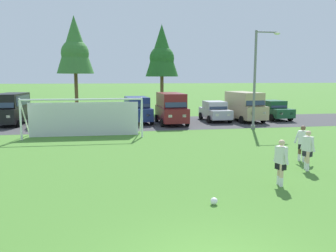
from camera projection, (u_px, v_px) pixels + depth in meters
ground_plane at (140, 139)px, 21.26m from camera, size 400.00×400.00×0.00m
parking_lot_strip at (132, 124)px, 28.20m from camera, size 52.00×8.40×0.01m
soccer_ball at (214, 201)px, 10.22m from camera, size 0.22×0.22×0.22m
soccer_goal at (84, 117)px, 21.86m from camera, size 7.47×2.13×2.57m
player_striker_near at (302, 144)px, 15.41m from camera, size 0.61×0.54×1.64m
player_midfield_center at (281, 163)px, 11.96m from camera, size 0.36×0.74×1.64m
player_defender_far at (308, 150)px, 13.96m from camera, size 0.38×0.73×1.64m
parked_car_slot_far_left at (11, 108)px, 27.41m from camera, size 2.41×4.91×2.52m
parked_car_slot_left at (48, 114)px, 27.00m from camera, size 2.26×4.32×1.72m
parked_car_slot_center_left at (91, 115)px, 26.75m from camera, size 2.05×4.20×1.72m
parked_car_slot_center at (137, 109)px, 28.72m from camera, size 2.38×4.72×2.16m
parked_car_slot_center_right at (171, 108)px, 27.85m from camera, size 2.22×4.81×2.52m
parked_car_slot_right at (215, 111)px, 29.80m from camera, size 2.05×4.21×1.72m
parked_car_slot_far_right at (244, 106)px, 29.75m from camera, size 2.47×4.94×2.52m
parked_car_slot_end at (273, 110)px, 30.91m from camera, size 2.23×4.30×1.72m
tree_left_edge at (75, 47)px, 35.02m from camera, size 3.77×3.77×10.05m
tree_mid_left at (162, 52)px, 36.04m from camera, size 3.49×3.49×9.32m
street_lamp at (257, 79)px, 24.78m from camera, size 2.00×0.32×7.10m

